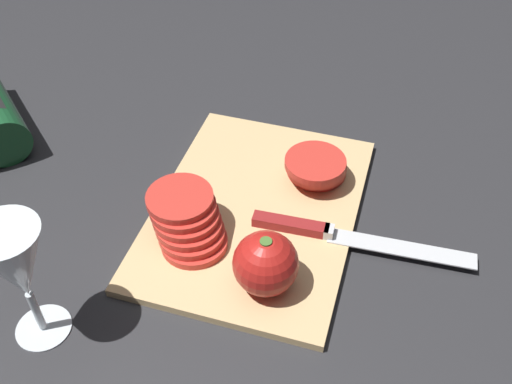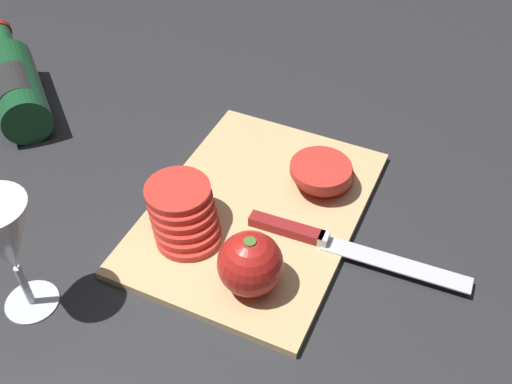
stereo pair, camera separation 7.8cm
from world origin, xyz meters
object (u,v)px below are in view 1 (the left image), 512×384
object	(u,v)px
whole_tomato	(266,263)
tomato_slice_stack_near	(316,166)
knife	(321,231)
wine_glass	(17,268)
tomato_slice_stack_far	(187,220)

from	to	relation	value
whole_tomato	tomato_slice_stack_near	world-z (taller)	whole_tomato
knife	tomato_slice_stack_near	size ratio (longest dim) A/B	2.74
wine_glass	tomato_slice_stack_far	size ratio (longest dim) A/B	1.51
tomato_slice_stack_near	tomato_slice_stack_far	bearing A→B (deg)	-39.77
knife	tomato_slice_stack_far	distance (m)	0.17
whole_tomato	knife	xyz separation A→B (m)	(-0.10, 0.05, -0.03)
tomato_slice_stack_near	tomato_slice_stack_far	xyz separation A→B (m)	(0.16, -0.13, 0.01)
wine_glass	tomato_slice_stack_far	distance (m)	0.21
whole_tomato	knife	world-z (taller)	whole_tomato
knife	whole_tomato	bearing A→B (deg)	-118.14
wine_glass	whole_tomato	xyz separation A→B (m)	(-0.12, 0.23, -0.06)
wine_glass	knife	size ratio (longest dim) A/B	0.58
tomato_slice_stack_near	whole_tomato	bearing A→B (deg)	-4.37
wine_glass	tomato_slice_stack_near	bearing A→B (deg)	143.43
wine_glass	tomato_slice_stack_near	world-z (taller)	wine_glass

